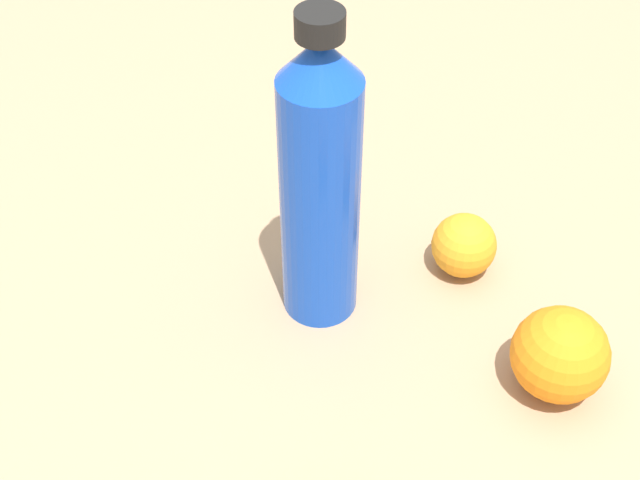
% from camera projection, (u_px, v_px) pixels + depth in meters
% --- Properties ---
extents(ground_plane, '(2.40, 2.40, 0.00)m').
position_uv_depth(ground_plane, '(276.00, 285.00, 0.84)').
color(ground_plane, '#9E7F60').
extents(water_bottle, '(0.07, 0.07, 0.31)m').
position_uv_depth(water_bottle, '(320.00, 184.00, 0.72)').
color(water_bottle, blue).
rests_on(water_bottle, ground_plane).
extents(orange_1, '(0.06, 0.06, 0.06)m').
position_uv_depth(orange_1, '(464.00, 245.00, 0.83)').
color(orange_1, orange).
rests_on(orange_1, ground_plane).
extents(orange_2, '(0.08, 0.08, 0.08)m').
position_uv_depth(orange_2, '(560.00, 355.00, 0.73)').
color(orange_2, orange).
rests_on(orange_2, ground_plane).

